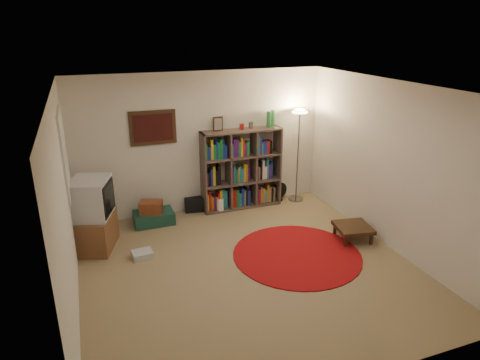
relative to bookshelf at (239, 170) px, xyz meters
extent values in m
cube|color=#856F4E|center=(-0.66, -2.12, -0.72)|extent=(4.50, 4.50, 0.02)
cube|color=white|center=(-0.66, -2.12, 1.80)|extent=(4.50, 4.50, 0.02)
cube|color=beige|center=(-0.66, 0.14, 0.54)|extent=(4.50, 0.02, 2.50)
cube|color=beige|center=(-0.66, -4.38, 0.54)|extent=(4.50, 0.02, 2.50)
cube|color=beige|center=(-2.92, -2.12, 0.54)|extent=(0.02, 4.50, 2.50)
cube|color=beige|center=(1.60, -2.12, 0.54)|extent=(0.02, 4.50, 2.50)
cube|color=black|center=(-1.51, 0.11, 0.89)|extent=(0.78, 0.04, 0.58)
cube|color=#43100D|center=(-1.51, 0.09, 0.89)|extent=(0.66, 0.01, 0.46)
cube|color=white|center=(-2.89, -0.82, 0.84)|extent=(0.03, 1.00, 1.20)
cube|color=beige|center=(1.19, 0.12, 0.49)|extent=(0.08, 0.01, 0.12)
cube|color=brown|center=(0.02, -0.01, -0.70)|extent=(1.48, 0.43, 0.03)
cube|color=brown|center=(0.02, -0.01, 0.74)|extent=(1.48, 0.43, 0.03)
cube|color=brown|center=(-0.70, -0.01, 0.02)|extent=(0.03, 0.42, 1.47)
cube|color=brown|center=(0.74, -0.01, 0.02)|extent=(0.03, 0.42, 1.47)
cube|color=brown|center=(0.02, 0.19, 0.02)|extent=(1.47, 0.03, 1.47)
cube|color=brown|center=(-0.22, -0.01, 0.02)|extent=(0.03, 0.40, 1.41)
cube|color=brown|center=(0.27, -0.01, 0.02)|extent=(0.03, 0.40, 1.41)
cube|color=brown|center=(0.02, -0.01, -0.22)|extent=(1.41, 0.41, 0.03)
cube|color=brown|center=(0.02, -0.01, 0.27)|extent=(1.41, 0.41, 0.03)
cube|color=gold|center=(-0.66, -0.05, -0.52)|extent=(0.05, 0.17, 0.32)
cube|color=#A11917|center=(-0.61, -0.05, -0.49)|extent=(0.04, 0.17, 0.38)
cube|color=#B85F17|center=(-0.57, -0.05, -0.55)|extent=(0.04, 0.17, 0.26)
cube|color=#46175C|center=(-0.52, -0.05, -0.55)|extent=(0.04, 0.17, 0.26)
cube|color=#B85F17|center=(-0.48, -0.05, -0.56)|extent=(0.04, 0.17, 0.23)
cube|color=#A11917|center=(-0.44, -0.05, -0.52)|extent=(0.03, 0.17, 0.31)
cube|color=gold|center=(-0.40, -0.05, -0.49)|extent=(0.04, 0.17, 0.37)
cube|color=#22717E|center=(-0.36, -0.05, -0.49)|extent=(0.04, 0.17, 0.38)
cube|color=#22717E|center=(-0.31, -0.05, -0.50)|extent=(0.04, 0.17, 0.34)
cube|color=#46175C|center=(-0.66, -0.05, -0.08)|extent=(0.05, 0.17, 0.24)
cube|color=black|center=(-0.61, -0.05, -0.07)|extent=(0.04, 0.17, 0.26)
cube|color=navy|center=(-0.57, -0.05, -0.05)|extent=(0.04, 0.17, 0.31)
cube|color=gold|center=(-0.52, -0.05, -0.02)|extent=(0.04, 0.17, 0.35)
cube|color=black|center=(-0.48, -0.05, -0.07)|extent=(0.05, 0.17, 0.27)
cube|color=black|center=(-0.43, -0.05, -0.02)|extent=(0.05, 0.17, 0.36)
cube|color=#177330|center=(-0.66, -0.05, 0.42)|extent=(0.05, 0.17, 0.29)
cube|color=navy|center=(-0.61, -0.05, 0.39)|extent=(0.05, 0.17, 0.24)
cube|color=gold|center=(-0.55, -0.05, 0.46)|extent=(0.04, 0.17, 0.37)
cube|color=#177330|center=(-0.50, -0.05, 0.41)|extent=(0.05, 0.17, 0.28)
cube|color=navy|center=(-0.46, -0.05, 0.44)|extent=(0.03, 0.17, 0.33)
cube|color=#177330|center=(-0.43, -0.05, 0.43)|extent=(0.03, 0.17, 0.30)
cube|color=#177330|center=(-0.38, -0.05, 0.45)|extent=(0.05, 0.17, 0.36)
cube|color=navy|center=(-0.34, -0.05, 0.42)|extent=(0.03, 0.17, 0.29)
cube|color=navy|center=(-0.30, -0.05, 0.40)|extent=(0.05, 0.17, 0.25)
cube|color=#A11917|center=(-0.17, -0.05, -0.50)|extent=(0.04, 0.17, 0.36)
cube|color=#A11917|center=(-0.12, -0.05, -0.51)|extent=(0.04, 0.17, 0.33)
cube|color=#177330|center=(-0.08, -0.05, -0.51)|extent=(0.05, 0.17, 0.34)
cube|color=#22717E|center=(-0.03, -0.05, -0.55)|extent=(0.04, 0.17, 0.25)
cube|color=navy|center=(0.02, -0.05, -0.51)|extent=(0.05, 0.17, 0.34)
cube|color=olive|center=(0.06, -0.05, -0.53)|extent=(0.03, 0.17, 0.30)
cube|color=black|center=(0.10, -0.05, -0.51)|extent=(0.04, 0.17, 0.34)
cube|color=navy|center=(0.15, -0.05, -0.53)|extent=(0.05, 0.17, 0.29)
cube|color=#46175C|center=(-0.18, -0.05, -0.08)|extent=(0.03, 0.17, 0.25)
cube|color=#22717E|center=(-0.14, -0.05, -0.05)|extent=(0.04, 0.17, 0.31)
cube|color=#177330|center=(-0.10, -0.05, -0.08)|extent=(0.04, 0.17, 0.24)
cube|color=olive|center=(-0.06, -0.05, -0.06)|extent=(0.03, 0.17, 0.28)
cube|color=#22717E|center=(-0.03, -0.05, -0.05)|extent=(0.03, 0.17, 0.31)
cube|color=#22717E|center=(0.01, -0.05, -0.08)|extent=(0.05, 0.17, 0.25)
cube|color=gold|center=(0.06, -0.05, -0.04)|extent=(0.03, 0.17, 0.33)
cube|color=#B85F17|center=(0.09, -0.05, -0.04)|extent=(0.04, 0.17, 0.33)
cube|color=#46175C|center=(0.13, -0.05, -0.07)|extent=(0.03, 0.17, 0.27)
cube|color=#22717E|center=(-0.18, -0.05, 0.40)|extent=(0.03, 0.17, 0.25)
cube|color=#46175C|center=(-0.14, -0.05, 0.45)|extent=(0.04, 0.17, 0.35)
cube|color=#46175C|center=(-0.09, -0.05, 0.44)|extent=(0.05, 0.17, 0.33)
cube|color=#177330|center=(-0.04, -0.05, 0.41)|extent=(0.04, 0.17, 0.28)
cube|color=gold|center=(0.00, -0.05, 0.45)|extent=(0.03, 0.17, 0.36)
cube|color=#A11917|center=(0.03, -0.05, 0.43)|extent=(0.03, 0.17, 0.32)
cube|color=#46175C|center=(0.07, -0.05, 0.40)|extent=(0.04, 0.17, 0.25)
cube|color=#177330|center=(0.12, -0.05, 0.41)|extent=(0.05, 0.17, 0.27)
cube|color=#46175C|center=(0.32, -0.05, -0.50)|extent=(0.04, 0.17, 0.36)
cube|color=#A11917|center=(0.36, -0.05, -0.54)|extent=(0.04, 0.17, 0.28)
cube|color=olive|center=(0.40, -0.05, -0.52)|extent=(0.03, 0.17, 0.32)
cube|color=#B85F17|center=(0.44, -0.05, -0.53)|extent=(0.05, 0.17, 0.29)
cube|color=#22717E|center=(0.49, -0.05, -0.55)|extent=(0.05, 0.17, 0.25)
cube|color=#B85F17|center=(0.53, -0.05, -0.50)|extent=(0.04, 0.17, 0.35)
cube|color=olive|center=(0.58, -0.05, -0.53)|extent=(0.04, 0.17, 0.29)
cube|color=black|center=(0.62, -0.05, -0.56)|extent=(0.04, 0.17, 0.23)
cube|color=olive|center=(0.66, -0.05, -0.54)|extent=(0.03, 0.17, 0.27)
cube|color=#46175C|center=(0.31, -0.05, -0.08)|extent=(0.03, 0.17, 0.24)
cube|color=olive|center=(0.35, -0.05, -0.08)|extent=(0.03, 0.17, 0.24)
cube|color=black|center=(0.38, -0.05, -0.03)|extent=(0.04, 0.17, 0.34)
cube|color=silver|center=(0.43, -0.05, -0.02)|extent=(0.04, 0.17, 0.36)
cube|color=silver|center=(0.47, -0.05, -0.08)|extent=(0.04, 0.17, 0.24)
cube|color=#22717E|center=(0.52, -0.05, -0.01)|extent=(0.03, 0.17, 0.38)
cube|color=#46175C|center=(0.55, -0.05, -0.06)|extent=(0.04, 0.17, 0.27)
cube|color=navy|center=(0.59, -0.05, -0.04)|extent=(0.03, 0.17, 0.31)
cube|color=#22717E|center=(0.32, -0.05, 0.46)|extent=(0.05, 0.17, 0.37)
cube|color=#46175C|center=(0.37, -0.05, 0.44)|extent=(0.03, 0.17, 0.34)
cube|color=#22717E|center=(0.40, -0.05, 0.39)|extent=(0.03, 0.17, 0.23)
cube|color=navy|center=(0.44, -0.05, 0.40)|extent=(0.03, 0.17, 0.25)
cube|color=navy|center=(0.47, -0.05, 0.40)|extent=(0.03, 0.17, 0.24)
cube|color=#A11917|center=(0.52, -0.05, 0.40)|extent=(0.05, 0.17, 0.25)
cube|color=black|center=(0.57, -0.05, 0.40)|extent=(0.04, 0.17, 0.25)
cube|color=black|center=(-0.40, 0.01, 0.89)|extent=(0.18, 0.02, 0.25)
cube|color=gray|center=(-0.40, -0.01, 0.89)|extent=(0.14, 0.01, 0.20)
cylinder|color=maroon|center=(0.04, -0.01, 0.81)|extent=(0.08, 0.08, 0.09)
cylinder|color=gray|center=(0.21, -0.01, 0.82)|extent=(0.07, 0.07, 0.12)
cylinder|color=#348742|center=(0.55, -0.05, 0.91)|extent=(0.08, 0.08, 0.29)
cylinder|color=#348742|center=(0.65, 0.03, 0.91)|extent=(0.08, 0.08, 0.29)
cylinder|color=gray|center=(1.13, -0.12, -0.70)|extent=(0.37, 0.37, 0.03)
cylinder|color=gray|center=(1.13, -0.12, 0.15)|extent=(0.03, 0.03, 1.66)
cone|color=gray|center=(1.13, -0.12, 1.01)|extent=(0.44, 0.44, 0.13)
cylinder|color=#FFD88C|center=(1.13, -0.12, 1.01)|extent=(0.36, 0.36, 0.02)
cylinder|color=black|center=(0.80, -0.02, -0.70)|extent=(0.21, 0.21, 0.03)
cylinder|color=black|center=(0.80, -0.02, -0.62)|extent=(0.04, 0.04, 0.13)
cylinder|color=black|center=(0.81, -0.04, -0.50)|extent=(0.33, 0.16, 0.33)
cube|color=brown|center=(-2.62, -0.75, -0.45)|extent=(0.74, 0.89, 0.53)
cube|color=silver|center=(-2.62, -0.75, 0.10)|extent=(0.70, 0.77, 0.58)
cube|color=black|center=(-2.37, -0.84, 0.10)|extent=(0.19, 0.53, 0.48)
cube|color=black|center=(-2.36, -0.84, 0.10)|extent=(0.17, 0.46, 0.42)
cube|color=silver|center=(-2.01, -1.30, -0.66)|extent=(0.31, 0.27, 0.10)
cube|color=#163D32|center=(-1.65, -0.21, -0.61)|extent=(0.67, 0.43, 0.21)
cube|color=brown|center=(-1.69, -0.25, -0.39)|extent=(0.43, 0.37, 0.21)
cube|color=black|center=(-0.85, 0.11, -0.58)|extent=(0.41, 0.36, 0.26)
cylinder|color=white|center=(-0.43, -0.15, -0.59)|extent=(0.14, 0.14, 0.24)
cylinder|color=maroon|center=(0.15, -2.04, -0.70)|extent=(1.90, 1.90, 0.02)
cube|color=black|center=(1.21, -1.91, -0.50)|extent=(0.61, 0.61, 0.06)
cube|color=black|center=(0.96, -2.08, -0.62)|extent=(0.05, 0.05, 0.19)
cube|color=black|center=(1.38, -2.15, -0.62)|extent=(0.05, 0.05, 0.19)
cube|color=black|center=(1.03, -1.67, -0.62)|extent=(0.05, 0.05, 0.19)
cube|color=black|center=(1.45, -1.74, -0.62)|extent=(0.05, 0.05, 0.19)
camera|label=1|loc=(-2.60, -6.98, 2.50)|focal=32.00mm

